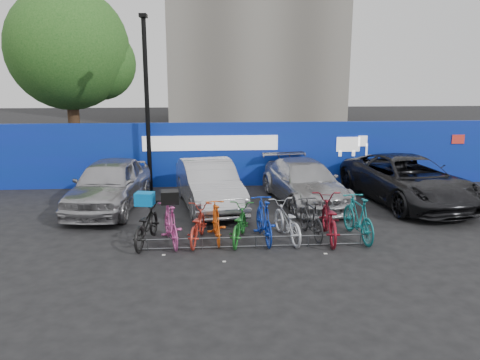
{
  "coord_description": "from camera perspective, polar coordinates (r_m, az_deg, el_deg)",
  "views": [
    {
      "loc": [
        -1.17,
        -11.28,
        4.12
      ],
      "look_at": [
        -0.19,
        2.0,
        1.12
      ],
      "focal_mm": 35.0,
      "sensor_mm": 36.0,
      "label": 1
    }
  ],
  "objects": [
    {
      "name": "bike_0",
      "position": [
        11.87,
        -11.4,
        -5.32
      ],
      "size": [
        0.95,
        1.97,
        0.99
      ],
      "primitive_type": "imported",
      "rotation": [
        0.0,
        0.0,
        2.98
      ],
      "color": "black",
      "rests_on": "ground"
    },
    {
      "name": "hoarding",
      "position": [
        17.56,
        -0.3,
        3.16
      ],
      "size": [
        22.0,
        0.18,
        2.4
      ],
      "color": "navy",
      "rests_on": "ground"
    },
    {
      "name": "bike_6",
      "position": [
        11.97,
        5.71,
        -5.02
      ],
      "size": [
        0.97,
        1.94,
        0.97
      ],
      "primitive_type": "imported",
      "rotation": [
        0.0,
        0.0,
        3.33
      ],
      "color": "#B6B9BF",
      "rests_on": "ground"
    },
    {
      "name": "lamppost",
      "position": [
        16.82,
        -11.29,
        9.59
      ],
      "size": [
        0.25,
        0.5,
        6.11
      ],
      "color": "black",
      "rests_on": "ground"
    },
    {
      "name": "bike_1",
      "position": [
        11.72,
        -8.44,
        -5.29
      ],
      "size": [
        0.9,
        1.82,
        1.05
      ],
      "primitive_type": "imported",
      "rotation": [
        0.0,
        0.0,
        3.38
      ],
      "color": "#C64792",
      "rests_on": "ground"
    },
    {
      "name": "bike_4",
      "position": [
        11.79,
        -0.13,
        -5.38
      ],
      "size": [
        0.99,
        1.84,
        0.92
      ],
      "primitive_type": "imported",
      "rotation": [
        0.0,
        0.0,
        2.91
      ],
      "color": "#1A6820",
      "rests_on": "ground"
    },
    {
      "name": "car_3",
      "position": [
        16.2,
        19.72,
        0.02
      ],
      "size": [
        3.33,
        5.83,
        1.53
      ],
      "primitive_type": "imported",
      "rotation": [
        0.0,
        0.0,
        0.15
      ],
      "color": "black",
      "rests_on": "ground"
    },
    {
      "name": "bike_2",
      "position": [
        11.79,
        -5.24,
        -5.47
      ],
      "size": [
        0.88,
        1.8,
        0.9
      ],
      "primitive_type": "imported",
      "rotation": [
        0.0,
        0.0,
        2.97
      ],
      "color": "#B02E20",
      "rests_on": "ground"
    },
    {
      "name": "car_1",
      "position": [
        14.78,
        -3.83,
        -0.54
      ],
      "size": [
        2.34,
        4.69,
        1.48
      ],
      "primitive_type": "imported",
      "rotation": [
        0.0,
        0.0,
        0.18
      ],
      "color": "#A6A6AA",
      "rests_on": "ground"
    },
    {
      "name": "cargo_topcase",
      "position": [
        11.53,
        -8.55,
        -2.06
      ],
      "size": [
        0.46,
        0.41,
        0.31
      ],
      "primitive_type": "cube",
      "rotation": [
        0.0,
        0.0,
        0.08
      ],
      "color": "black",
      "rests_on": "bike_1"
    },
    {
      "name": "bike_3",
      "position": [
        11.85,
        -2.93,
        -5.1
      ],
      "size": [
        0.58,
        1.69,
        1.0
      ],
      "primitive_type": "imported",
      "rotation": [
        0.0,
        0.0,
        3.21
      ],
      "color": "#D85010",
      "rests_on": "ground"
    },
    {
      "name": "bike_7",
      "position": [
        12.21,
        8.67,
        -4.65
      ],
      "size": [
        0.69,
        1.74,
        1.02
      ],
      "primitive_type": "imported",
      "rotation": [
        0.0,
        0.0,
        3.27
      ],
      "color": "#252628",
      "rests_on": "ground"
    },
    {
      "name": "ground",
      "position": [
        12.06,
        1.63,
        -7.26
      ],
      "size": [
        100.0,
        100.0,
        0.0
      ],
      "primitive_type": "plane",
      "color": "black",
      "rests_on": "ground"
    },
    {
      "name": "car_2",
      "position": [
        15.45,
        7.87,
        -0.26
      ],
      "size": [
        2.62,
        4.94,
        1.36
      ],
      "primitive_type": "imported",
      "rotation": [
        0.0,
        0.0,
        0.15
      ],
      "color": "#A2A3A7",
      "rests_on": "ground"
    },
    {
      "name": "bike_5",
      "position": [
        11.82,
        2.92,
        -4.84
      ],
      "size": [
        0.67,
        1.89,
        1.12
      ],
      "primitive_type": "imported",
      "rotation": [
        0.0,
        0.0,
        3.22
      ],
      "color": "#0F2D9D",
      "rests_on": "ground"
    },
    {
      "name": "tree",
      "position": [
        22.08,
        -19.55,
        14.48
      ],
      "size": [
        5.4,
        5.2,
        7.8
      ],
      "color": "#382314",
      "rests_on": "ground"
    },
    {
      "name": "cargo_crate",
      "position": [
        11.69,
        -11.54,
        -2.27
      ],
      "size": [
        0.49,
        0.4,
        0.31
      ],
      "primitive_type": "cube",
      "rotation": [
        0.0,
        0.0,
        -0.17
      ],
      "color": "#0368B9",
      "rests_on": "bike_0"
    },
    {
      "name": "bike_rack",
      "position": [
        11.45,
        1.94,
        -7.52
      ],
      "size": [
        5.6,
        0.03,
        0.3
      ],
      "color": "#595B60",
      "rests_on": "ground"
    },
    {
      "name": "bike_9",
      "position": [
        12.31,
        14.2,
        -4.44
      ],
      "size": [
        0.71,
        1.94,
        1.14
      ],
      "primitive_type": "imported",
      "rotation": [
        0.0,
        0.0,
        3.23
      ],
      "color": "#15757B",
      "rests_on": "ground"
    },
    {
      "name": "car_0",
      "position": [
        15.13,
        -15.64,
        -0.48
      ],
      "size": [
        2.35,
        4.8,
        1.58
      ],
      "primitive_type": "imported",
      "rotation": [
        0.0,
        0.0,
        -0.11
      ],
      "color": "#A4A3A7",
      "rests_on": "ground"
    },
    {
      "name": "bike_8",
      "position": [
        12.13,
        10.75,
        -4.62
      ],
      "size": [
        0.96,
        2.17,
        1.11
      ],
      "primitive_type": "imported",
      "rotation": [
        0.0,
        0.0,
        3.03
      ],
      "color": "maroon",
      "rests_on": "ground"
    }
  ]
}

